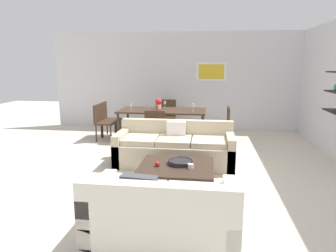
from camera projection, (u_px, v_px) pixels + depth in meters
ground_plane at (175, 170)px, 5.42m from camera, size 18.00×18.00×0.00m
back_wall_unit at (200, 81)px, 8.53m from camera, size 8.40×0.09×2.70m
sofa_beige at (175, 149)px, 5.69m from camera, size 2.15×0.90×0.78m
loveseat_white at (162, 216)px, 3.20m from camera, size 1.54×0.90×0.78m
coffee_table at (176, 178)px, 4.53m from camera, size 1.08×0.98×0.38m
decorative_bowl at (180, 162)px, 4.55m from camera, size 0.37×0.37×0.06m
candle_jar at (191, 166)px, 4.37m from camera, size 0.08×0.08×0.06m
apple_on_coffee_table at (157, 164)px, 4.45m from camera, size 0.08×0.08×0.08m
dining_table at (162, 112)px, 7.39m from camera, size 2.08×0.98×0.75m
dining_chair_left_far at (108, 117)px, 7.84m from camera, size 0.44×0.44×0.88m
dining_chair_left_near at (102, 120)px, 7.41m from camera, size 0.44×0.44×0.88m
dining_chair_foot at (156, 127)px, 6.56m from camera, size 0.44×0.44×0.88m
dining_chair_right_near at (223, 123)px, 7.03m from camera, size 0.44×0.44×0.88m
dining_chair_head at (167, 114)px, 8.30m from camera, size 0.44×0.44×0.88m
wine_glass_left_near at (131, 105)px, 7.34m from camera, size 0.07×0.07×0.17m
wine_glass_right_near at (193, 106)px, 7.14m from camera, size 0.08×0.08×0.18m
wine_glass_head at (165, 103)px, 7.78m from camera, size 0.06×0.06×0.16m
wine_glass_foot at (159, 107)px, 6.94m from camera, size 0.06×0.06×0.17m
centerpiece_vase at (158, 104)px, 7.36m from camera, size 0.16×0.16×0.28m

